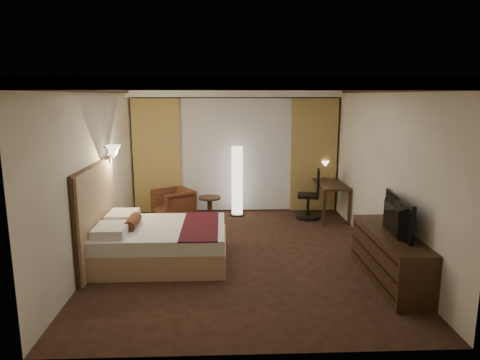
{
  "coord_description": "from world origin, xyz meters",
  "views": [
    {
      "loc": [
        -0.28,
        -6.58,
        2.54
      ],
      "look_at": [
        0.0,
        0.4,
        1.15
      ],
      "focal_mm": 32.0,
      "sensor_mm": 36.0,
      "label": 1
    }
  ],
  "objects_px": {
    "dresser": "(390,257)",
    "television": "(391,211)",
    "floor_lamp": "(237,181)",
    "side_table": "(210,209)",
    "office_chair": "(308,194)",
    "bed": "(163,244)",
    "desk": "(329,200)",
    "armchair": "(173,203)"
  },
  "relations": [
    {
      "from": "dresser",
      "to": "television",
      "type": "xyz_separation_m",
      "value": [
        -0.03,
        0.0,
        0.66
      ]
    },
    {
      "from": "dresser",
      "to": "floor_lamp",
      "type": "bearing_deg",
      "value": 120.19
    },
    {
      "from": "side_table",
      "to": "television",
      "type": "bearing_deg",
      "value": -50.31
    },
    {
      "from": "side_table",
      "to": "office_chair",
      "type": "xyz_separation_m",
      "value": [
        2.05,
        0.09,
        0.28
      ]
    },
    {
      "from": "floor_lamp",
      "to": "bed",
      "type": "bearing_deg",
      "value": -115.92
    },
    {
      "from": "side_table",
      "to": "television",
      "type": "height_order",
      "value": "television"
    },
    {
      "from": "bed",
      "to": "office_chair",
      "type": "bearing_deg",
      "value": 39.93
    },
    {
      "from": "side_table",
      "to": "floor_lamp",
      "type": "height_order",
      "value": "floor_lamp"
    },
    {
      "from": "floor_lamp",
      "to": "television",
      "type": "distance_m",
      "value": 3.94
    },
    {
      "from": "desk",
      "to": "television",
      "type": "bearing_deg",
      "value": -89.64
    },
    {
      "from": "bed",
      "to": "dresser",
      "type": "relative_size",
      "value": 1.07
    },
    {
      "from": "side_table",
      "to": "dresser",
      "type": "xyz_separation_m",
      "value": [
        2.56,
        -3.05,
        0.1
      ]
    },
    {
      "from": "bed",
      "to": "armchair",
      "type": "distance_m",
      "value": 2.24
    },
    {
      "from": "bed",
      "to": "desk",
      "type": "bearing_deg",
      "value": 36.18
    },
    {
      "from": "side_table",
      "to": "floor_lamp",
      "type": "relative_size",
      "value": 0.33
    },
    {
      "from": "television",
      "to": "desk",
      "type": "bearing_deg",
      "value": 4.7
    },
    {
      "from": "armchair",
      "to": "floor_lamp",
      "type": "height_order",
      "value": "floor_lamp"
    },
    {
      "from": "side_table",
      "to": "television",
      "type": "xyz_separation_m",
      "value": [
        2.53,
        -3.05,
        0.76
      ]
    },
    {
      "from": "television",
      "to": "side_table",
      "type": "bearing_deg",
      "value": 44.03
    },
    {
      "from": "floor_lamp",
      "to": "television",
      "type": "xyz_separation_m",
      "value": [
        1.95,
        -3.41,
        0.26
      ]
    },
    {
      "from": "bed",
      "to": "armchair",
      "type": "bearing_deg",
      "value": 92.27
    },
    {
      "from": "side_table",
      "to": "office_chair",
      "type": "relative_size",
      "value": 0.47
    },
    {
      "from": "dresser",
      "to": "desk",
      "type": "bearing_deg",
      "value": 90.9
    },
    {
      "from": "floor_lamp",
      "to": "television",
      "type": "relative_size",
      "value": 1.42
    },
    {
      "from": "office_chair",
      "to": "television",
      "type": "height_order",
      "value": "television"
    },
    {
      "from": "side_table",
      "to": "desk",
      "type": "height_order",
      "value": "desk"
    },
    {
      "from": "office_chair",
      "to": "bed",
      "type": "bearing_deg",
      "value": -128.11
    },
    {
      "from": "floor_lamp",
      "to": "dresser",
      "type": "distance_m",
      "value": 3.96
    },
    {
      "from": "side_table",
      "to": "dresser",
      "type": "bearing_deg",
      "value": -49.98
    },
    {
      "from": "armchair",
      "to": "bed",
      "type": "bearing_deg",
      "value": -31.6
    },
    {
      "from": "armchair",
      "to": "television",
      "type": "bearing_deg",
      "value": 12.74
    },
    {
      "from": "dresser",
      "to": "television",
      "type": "relative_size",
      "value": 1.71
    },
    {
      "from": "bed",
      "to": "floor_lamp",
      "type": "bearing_deg",
      "value": 64.08
    },
    {
      "from": "bed",
      "to": "dresser",
      "type": "xyz_separation_m",
      "value": [
        3.22,
        -0.87,
        0.07
      ]
    },
    {
      "from": "bed",
      "to": "television",
      "type": "xyz_separation_m",
      "value": [
        3.19,
        -0.87,
        0.72
      ]
    },
    {
      "from": "bed",
      "to": "desk",
      "type": "distance_m",
      "value": 3.93
    },
    {
      "from": "bed",
      "to": "floor_lamp",
      "type": "distance_m",
      "value": 2.87
    },
    {
      "from": "bed",
      "to": "office_chair",
      "type": "distance_m",
      "value": 3.54
    },
    {
      "from": "office_chair",
      "to": "television",
      "type": "xyz_separation_m",
      "value": [
        0.48,
        -3.13,
        0.48
      ]
    },
    {
      "from": "armchair",
      "to": "side_table",
      "type": "distance_m",
      "value": 0.76
    },
    {
      "from": "armchair",
      "to": "dresser",
      "type": "bearing_deg",
      "value": 13.01
    },
    {
      "from": "desk",
      "to": "office_chair",
      "type": "height_order",
      "value": "office_chair"
    }
  ]
}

